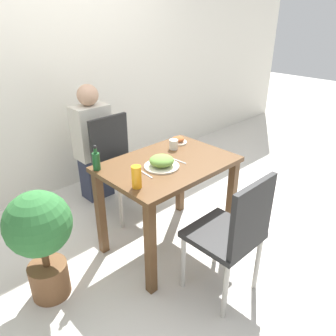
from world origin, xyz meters
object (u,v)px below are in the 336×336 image
object	(u,v)px
side_plate	(178,140)
sauce_bottle	(96,160)
chair_near	(234,232)
drink_cup	(174,144)
chair_far	(118,160)
food_plate	(162,162)
person_figure	(93,144)
potted_plant_left	(40,235)
juice_glass	(137,177)

from	to	relation	value
side_plate	sauce_bottle	bearing A→B (deg)	176.87
chair_near	drink_cup	bearing A→B (deg)	-108.94
chair_near	chair_far	distance (m)	1.39
chair_near	food_plate	bearing A→B (deg)	-88.54
chair_near	sauce_bottle	distance (m)	1.05
drink_cup	person_figure	xyz separation A→B (m)	(-0.20, 0.94, -0.22)
drink_cup	chair_near	bearing A→B (deg)	-108.94
potted_plant_left	person_figure	world-z (taller)	person_figure
side_plate	sauce_bottle	size ratio (longest dim) A/B	0.80
chair_far	juice_glass	size ratio (longest dim) A/B	6.14
drink_cup	sauce_bottle	world-z (taller)	sauce_bottle
chair_far	potted_plant_left	size ratio (longest dim) A/B	1.15
chair_far	food_plate	size ratio (longest dim) A/B	3.59
chair_near	potted_plant_left	bearing A→B (deg)	-43.74
chair_near	person_figure	bearing A→B (deg)	-92.88
food_plate	drink_cup	world-z (taller)	food_plate
food_plate	juice_glass	xyz separation A→B (m)	(-0.32, -0.11, 0.04)
side_plate	person_figure	distance (m)	0.95
chair_near	person_figure	xyz separation A→B (m)	(0.09, 1.76, 0.06)
chair_near	juice_glass	size ratio (longest dim) A/B	6.14
food_plate	sauce_bottle	distance (m)	0.46
chair_near	sauce_bottle	world-z (taller)	sauce_bottle
juice_glass	potted_plant_left	xyz separation A→B (m)	(-0.55, 0.31, -0.33)
food_plate	sauce_bottle	bearing A→B (deg)	141.19
potted_plant_left	juice_glass	bearing A→B (deg)	-29.23
sauce_bottle	side_plate	bearing A→B (deg)	-3.13
food_plate	side_plate	bearing A→B (deg)	30.44
sauce_bottle	person_figure	world-z (taller)	person_figure
drink_cup	juice_glass	xyz separation A→B (m)	(-0.62, -0.29, 0.04)
juice_glass	sauce_bottle	size ratio (longest dim) A/B	0.80
food_plate	sauce_bottle	size ratio (longest dim) A/B	1.36
chair_far	food_plate	bearing A→B (deg)	-99.69
sauce_bottle	person_figure	bearing A→B (deg)	60.61
drink_cup	potted_plant_left	size ratio (longest dim) A/B	0.10
chair_near	juice_glass	world-z (taller)	chair_near
chair_near	person_figure	world-z (taller)	person_figure
food_plate	potted_plant_left	distance (m)	0.94
food_plate	side_plate	xyz separation A→B (m)	(0.42, 0.25, -0.02)
food_plate	side_plate	size ratio (longest dim) A/B	1.70
sauce_bottle	drink_cup	bearing A→B (deg)	-9.41
side_plate	potted_plant_left	world-z (taller)	side_plate
chair_far	drink_cup	world-z (taller)	chair_far
chair_far	sauce_bottle	size ratio (longest dim) A/B	4.90
side_plate	sauce_bottle	world-z (taller)	sauce_bottle
chair_near	chair_far	bearing A→B (deg)	-94.52
side_plate	juice_glass	world-z (taller)	juice_glass
chair_far	side_plate	size ratio (longest dim) A/B	6.12
side_plate	drink_cup	world-z (taller)	drink_cup
juice_glass	sauce_bottle	world-z (taller)	sauce_bottle
juice_glass	potted_plant_left	size ratio (longest dim) A/B	0.19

